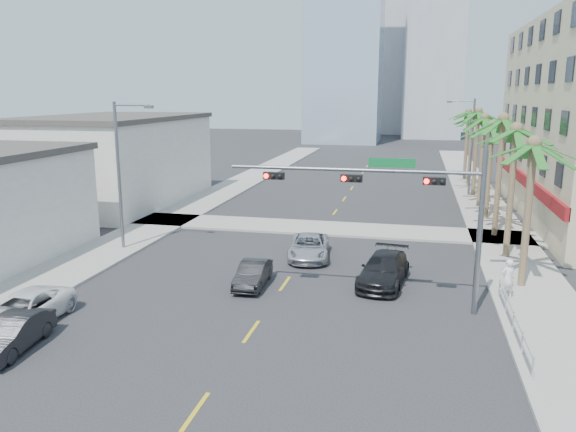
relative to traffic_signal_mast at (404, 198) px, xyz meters
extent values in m
plane|color=#262628|center=(-5.78, -7.95, -5.06)|extent=(260.00, 260.00, 0.00)
cube|color=gray|center=(6.22, 12.05, -4.99)|extent=(4.00, 120.00, 0.15)
cube|color=gray|center=(-17.78, 12.05, -4.99)|extent=(4.00, 120.00, 0.15)
cube|color=gray|center=(-5.78, 14.05, -4.99)|extent=(80.00, 4.00, 0.15)
cube|color=maroon|center=(8.62, 22.05, -2.06)|extent=(0.30, 28.00, 0.80)
cube|color=beige|center=(-25.28, 20.05, -1.46)|extent=(11.00, 18.00, 7.20)
cube|color=#99B2C6|center=(-13.78, 87.05, 18.94)|extent=(14.00, 14.00, 48.00)
cube|color=#ADADB2|center=(-8.78, 117.05, 15.94)|extent=(16.00, 16.00, 42.00)
cylinder|color=slate|center=(3.22, 0.05, -1.46)|extent=(0.24, 0.24, 7.20)
cylinder|color=slate|center=(-2.28, 0.05, 1.14)|extent=(11.00, 0.16, 0.16)
cube|color=#0C662D|center=(-0.58, 0.05, 1.49)|extent=(2.00, 0.05, 0.40)
cube|color=black|center=(1.22, -0.10, 0.79)|extent=(0.95, 0.28, 0.32)
sphere|color=#FF0C05|center=(0.90, -0.26, 0.79)|extent=(0.22, 0.22, 0.22)
cube|color=black|center=(-2.28, -0.10, 0.79)|extent=(0.95, 0.28, 0.32)
sphere|color=#FF0C05|center=(-2.60, -0.26, 0.79)|extent=(0.22, 0.22, 0.22)
cube|color=black|center=(-5.78, -0.10, 0.79)|extent=(0.95, 0.28, 0.32)
sphere|color=#FF0C05|center=(-6.10, -0.26, 0.79)|extent=(0.22, 0.22, 0.22)
cylinder|color=brown|center=(5.82, 4.05, -1.46)|extent=(0.36, 0.36, 7.20)
cylinder|color=brown|center=(5.82, 9.25, -1.28)|extent=(0.36, 0.36, 7.56)
cylinder|color=brown|center=(5.82, 14.45, -1.10)|extent=(0.36, 0.36, 7.92)
cylinder|color=brown|center=(5.82, 19.65, -1.46)|extent=(0.36, 0.36, 7.20)
cylinder|color=brown|center=(5.82, 24.85, -1.28)|extent=(0.36, 0.36, 7.56)
cylinder|color=brown|center=(5.82, 30.05, -1.10)|extent=(0.36, 0.36, 7.92)
cylinder|color=brown|center=(5.82, 35.25, -1.46)|extent=(0.36, 0.36, 7.20)
cylinder|color=brown|center=(5.82, 40.45, -1.28)|extent=(0.36, 0.36, 7.56)
cylinder|color=slate|center=(-16.98, 6.05, -0.56)|extent=(0.20, 0.20, 9.00)
cylinder|color=slate|center=(-15.88, 6.05, 3.74)|extent=(2.20, 0.12, 0.12)
cube|color=slate|center=(-14.78, 6.05, 3.64)|extent=(0.50, 0.25, 0.18)
cylinder|color=slate|center=(5.42, 30.05, -0.56)|extent=(0.20, 0.20, 9.00)
cylinder|color=slate|center=(4.32, 30.05, 3.74)|extent=(2.20, 0.12, 0.12)
cube|color=slate|center=(3.22, 30.05, 3.64)|extent=(0.50, 0.25, 0.18)
cylinder|color=silver|center=(4.52, -1.95, -4.51)|extent=(0.08, 8.00, 0.08)
cylinder|color=silver|center=(4.52, -1.95, -4.16)|extent=(0.08, 8.00, 0.08)
cylinder|color=silver|center=(4.52, -5.95, -4.56)|extent=(0.08, 0.08, 1.00)
cylinder|color=silver|center=(4.52, -3.95, -4.56)|extent=(0.08, 0.08, 1.00)
cylinder|color=silver|center=(4.52, -1.95, -4.56)|extent=(0.08, 0.08, 1.00)
cylinder|color=silver|center=(4.52, 0.05, -4.56)|extent=(0.08, 0.08, 1.00)
cylinder|color=silver|center=(4.52, 2.05, -4.56)|extent=(0.08, 0.08, 1.00)
imported|color=black|center=(-14.04, -7.53, -4.42)|extent=(1.77, 4.05, 1.29)
imported|color=white|center=(-15.18, -5.47, -4.38)|extent=(2.34, 4.94, 1.36)
imported|color=black|center=(-7.28, 1.41, -4.45)|extent=(1.47, 3.78, 1.23)
imported|color=silver|center=(-5.45, 6.84, -4.39)|extent=(2.85, 5.10, 1.35)
imported|color=black|center=(-0.90, 3.18, -4.31)|extent=(2.69, 5.38, 1.50)
imported|color=white|center=(4.82, 2.00, -3.97)|extent=(0.80, 0.67, 1.88)
camera|label=1|loc=(0.38, -24.35, 4.43)|focal=35.00mm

